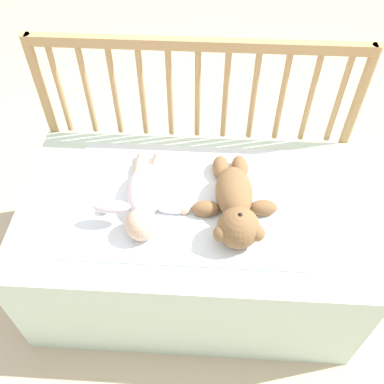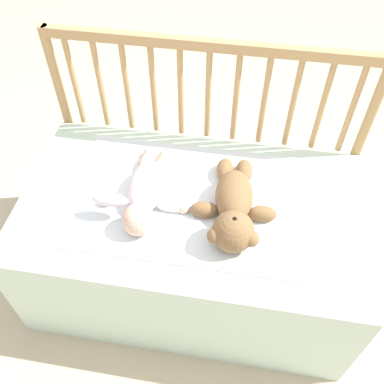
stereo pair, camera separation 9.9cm
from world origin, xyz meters
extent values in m
plane|color=#C6B293|center=(0.00, 0.00, 0.00)|extent=(12.00, 12.00, 0.00)
cube|color=silver|center=(0.00, 0.00, 0.24)|extent=(1.18, 0.68, 0.48)
cylinder|color=tan|center=(-0.57, 0.36, 0.44)|extent=(0.04, 0.04, 0.89)
cylinder|color=tan|center=(0.57, 0.36, 0.44)|extent=(0.04, 0.04, 0.89)
cube|color=tan|center=(0.00, 0.36, 0.87)|extent=(1.15, 0.03, 0.04)
cylinder|color=tan|center=(-0.51, 0.36, 0.67)|extent=(0.02, 0.02, 0.37)
cylinder|color=tan|center=(-0.40, 0.36, 0.67)|extent=(0.02, 0.02, 0.37)
cylinder|color=tan|center=(-0.30, 0.36, 0.67)|extent=(0.02, 0.02, 0.37)
cylinder|color=tan|center=(-0.20, 0.36, 0.67)|extent=(0.02, 0.02, 0.37)
cylinder|color=tan|center=(-0.10, 0.36, 0.67)|extent=(0.02, 0.02, 0.37)
cylinder|color=tan|center=(0.00, 0.36, 0.67)|extent=(0.02, 0.02, 0.37)
cylinder|color=tan|center=(0.10, 0.36, 0.67)|extent=(0.02, 0.02, 0.37)
cylinder|color=tan|center=(0.20, 0.36, 0.67)|extent=(0.02, 0.02, 0.37)
cylinder|color=tan|center=(0.30, 0.36, 0.67)|extent=(0.02, 0.02, 0.37)
cylinder|color=tan|center=(0.40, 0.36, 0.67)|extent=(0.02, 0.02, 0.37)
cylinder|color=tan|center=(0.51, 0.36, 0.67)|extent=(0.02, 0.02, 0.37)
cube|color=white|center=(-0.01, 0.02, 0.48)|extent=(0.81, 0.52, 0.01)
ellipsoid|color=olive|center=(0.14, 0.02, 0.53)|extent=(0.14, 0.22, 0.11)
sphere|color=olive|center=(0.15, -0.14, 0.55)|extent=(0.13, 0.13, 0.13)
sphere|color=tan|center=(0.15, -0.14, 0.58)|extent=(0.06, 0.06, 0.06)
sphere|color=black|center=(0.15, -0.14, 0.61)|extent=(0.02, 0.02, 0.02)
sphere|color=olive|center=(0.21, -0.16, 0.55)|extent=(0.05, 0.05, 0.05)
sphere|color=olive|center=(0.10, -0.16, 0.55)|extent=(0.05, 0.05, 0.05)
ellipsoid|color=olive|center=(0.24, -0.02, 0.51)|extent=(0.10, 0.06, 0.05)
ellipsoid|color=olive|center=(0.05, -0.04, 0.51)|extent=(0.10, 0.06, 0.05)
ellipsoid|color=olive|center=(0.16, 0.16, 0.51)|extent=(0.07, 0.11, 0.06)
ellipsoid|color=olive|center=(0.09, 0.15, 0.51)|extent=(0.07, 0.11, 0.06)
ellipsoid|color=white|center=(-0.16, 0.02, 0.53)|extent=(0.13, 0.23, 0.09)
sphere|color=beige|center=(-0.15, -0.13, 0.53)|extent=(0.10, 0.10, 0.10)
ellipsoid|color=white|center=(-0.06, -0.03, 0.50)|extent=(0.12, 0.05, 0.04)
ellipsoid|color=white|center=(-0.25, -0.09, 0.56)|extent=(0.12, 0.05, 0.04)
sphere|color=beige|center=(-0.02, -0.04, 0.50)|extent=(0.04, 0.04, 0.04)
sphere|color=beige|center=(-0.29, -0.05, 0.50)|extent=(0.04, 0.04, 0.04)
ellipsoid|color=beige|center=(-0.13, 0.14, 0.50)|extent=(0.05, 0.12, 0.05)
ellipsoid|color=beige|center=(-0.19, 0.14, 0.50)|extent=(0.05, 0.12, 0.05)
sphere|color=beige|center=(-0.13, 0.20, 0.50)|extent=(0.04, 0.04, 0.04)
sphere|color=beige|center=(-0.20, 0.20, 0.50)|extent=(0.04, 0.04, 0.04)
camera|label=1|loc=(0.05, -0.91, 1.61)|focal=40.00mm
camera|label=2|loc=(0.15, -0.90, 1.61)|focal=40.00mm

